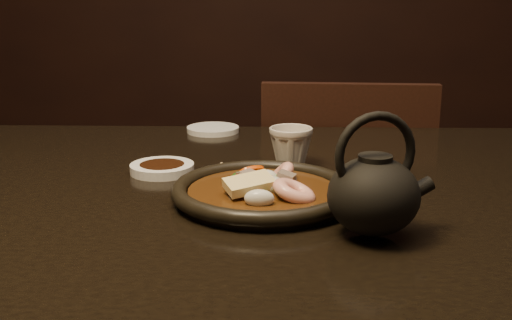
{
  "coord_description": "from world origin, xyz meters",
  "views": [
    {
      "loc": [
        0.1,
        -0.89,
        1.04
      ],
      "look_at": [
        0.07,
        -0.01,
        0.8
      ],
      "focal_mm": 45.0,
      "sensor_mm": 36.0,
      "label": 1
    }
  ],
  "objects_px": {
    "table": "(207,240)",
    "plate": "(263,192)",
    "chair": "(342,232)",
    "tea_cup": "(291,146)",
    "teapot": "(374,191)"
  },
  "relations": [
    {
      "from": "chair",
      "to": "plate",
      "type": "distance_m",
      "value": 0.72
    },
    {
      "from": "chair",
      "to": "tea_cup",
      "type": "distance_m",
      "value": 0.57
    },
    {
      "from": "plate",
      "to": "chair",
      "type": "bearing_deg",
      "value": 73.69
    },
    {
      "from": "chair",
      "to": "tea_cup",
      "type": "relative_size",
      "value": 11.65
    },
    {
      "from": "plate",
      "to": "teapot",
      "type": "relative_size",
      "value": 1.73
    },
    {
      "from": "plate",
      "to": "table",
      "type": "bearing_deg",
      "value": 154.23
    },
    {
      "from": "teapot",
      "to": "chair",
      "type": "bearing_deg",
      "value": 68.15
    },
    {
      "from": "table",
      "to": "chair",
      "type": "distance_m",
      "value": 0.68
    },
    {
      "from": "table",
      "to": "plate",
      "type": "relative_size",
      "value": 6.22
    },
    {
      "from": "table",
      "to": "plate",
      "type": "bearing_deg",
      "value": -25.77
    },
    {
      "from": "chair",
      "to": "tea_cup",
      "type": "bearing_deg",
      "value": 75.79
    },
    {
      "from": "table",
      "to": "tea_cup",
      "type": "xyz_separation_m",
      "value": [
        0.13,
        0.14,
        0.11
      ]
    },
    {
      "from": "table",
      "to": "tea_cup",
      "type": "height_order",
      "value": "tea_cup"
    },
    {
      "from": "plate",
      "to": "tea_cup",
      "type": "relative_size",
      "value": 3.57
    },
    {
      "from": "tea_cup",
      "to": "teapot",
      "type": "xyz_separation_m",
      "value": [
        0.09,
        -0.3,
        0.02
      ]
    }
  ]
}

